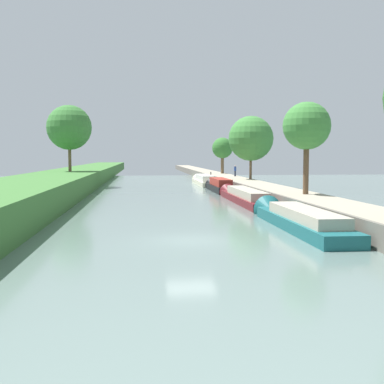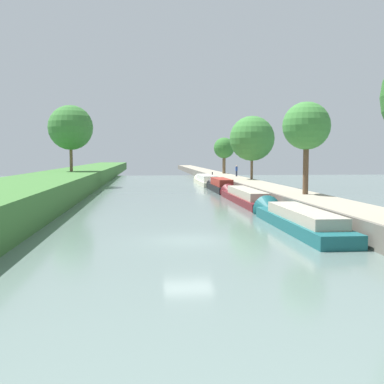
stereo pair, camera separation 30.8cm
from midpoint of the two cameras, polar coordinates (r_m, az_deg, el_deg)
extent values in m
plane|color=slate|center=(24.56, -0.47, -5.74)|extent=(160.00, 160.00, 0.00)
cube|color=#9E937F|center=(27.37, 21.38, -3.73)|extent=(3.83, 260.00, 1.20)
cube|color=#6B665B|center=(26.50, 17.45, -3.83)|extent=(0.25, 260.00, 1.25)
cube|color=#195B60|center=(28.55, 12.55, -3.72)|extent=(2.20, 12.61, 0.69)
cube|color=#B2A893|center=(27.87, 12.98, -2.58)|extent=(1.80, 8.83, 0.60)
cone|color=#195B60|center=(35.17, 8.97, -2.16)|extent=(2.09, 1.32, 2.09)
cube|color=maroon|center=(44.02, 6.07, -0.88)|extent=(1.96, 15.04, 0.62)
cube|color=#B2A893|center=(43.23, 6.28, -0.11)|extent=(1.61, 10.52, 0.69)
cone|color=maroon|center=(51.95, 4.22, -0.07)|extent=(1.86, 1.18, 1.86)
cube|color=black|center=(57.86, 3.16, 0.45)|extent=(1.92, 10.72, 0.75)
cube|color=maroon|center=(57.28, 3.24, 1.20)|extent=(1.58, 7.50, 0.83)
cone|color=black|center=(63.71, 2.32, 0.81)|extent=(1.83, 1.15, 1.83)
cube|color=beige|center=(70.96, 1.31, 1.13)|extent=(2.06, 13.58, 0.63)
cube|color=silver|center=(70.25, 1.38, 1.69)|extent=(1.69, 9.50, 0.84)
cone|color=beige|center=(78.30, 0.63, 1.43)|extent=(1.96, 1.24, 1.96)
cylinder|color=brown|center=(39.60, 13.15, 2.94)|extent=(0.44, 0.44, 4.42)
sphere|color=#3D7F38|center=(39.66, 13.23, 7.65)|extent=(3.81, 3.81, 3.81)
cylinder|color=brown|center=(63.72, 6.83, 3.20)|extent=(0.33, 0.33, 3.72)
sphere|color=#3D7F38|center=(63.75, 6.86, 6.32)|extent=(5.87, 5.87, 5.87)
cylinder|color=brown|center=(83.55, 3.52, 3.38)|extent=(0.53, 0.53, 3.43)
sphere|color=#33702D|center=(83.55, 3.52, 5.23)|extent=(3.58, 3.58, 3.58)
cylinder|color=brown|center=(67.28, -14.42, 4.19)|extent=(0.41, 0.41, 4.26)
sphere|color=#387533|center=(67.38, -14.48, 7.41)|extent=(6.02, 6.02, 6.02)
cylinder|color=#282D42|center=(72.12, 5.01, 2.19)|extent=(0.26, 0.26, 0.82)
cylinder|color=#28428E|center=(72.09, 5.01, 2.76)|extent=(0.34, 0.34, 0.62)
sphere|color=tan|center=(72.08, 5.02, 3.09)|extent=(0.22, 0.22, 0.22)
cylinder|color=black|center=(78.15, 2.13, 2.23)|extent=(0.16, 0.16, 0.45)
camera|label=1|loc=(0.15, -90.20, -0.02)|focal=44.99mm
camera|label=2|loc=(0.15, 89.80, 0.02)|focal=44.99mm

